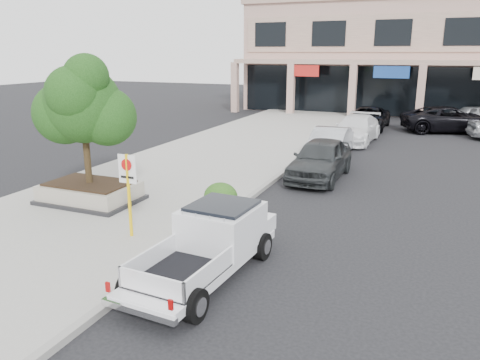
# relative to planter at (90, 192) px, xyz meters

# --- Properties ---
(ground) EXTENTS (120.00, 120.00, 0.00)m
(ground) POSITION_rel_planter_xyz_m (6.30, -1.53, -0.48)
(ground) COLOR black
(ground) RESTS_ON ground
(sidewalk) EXTENTS (8.00, 52.00, 0.15)m
(sidewalk) POSITION_rel_planter_xyz_m (0.80, 4.47, -0.40)
(sidewalk) COLOR gray
(sidewalk) RESTS_ON ground
(curb) EXTENTS (0.20, 52.00, 0.15)m
(curb) POSITION_rel_planter_xyz_m (4.75, 4.47, -0.40)
(curb) COLOR gray
(curb) RESTS_ON ground
(planter) EXTENTS (3.20, 2.20, 0.68)m
(planter) POSITION_rel_planter_xyz_m (0.00, 0.00, 0.00)
(planter) COLOR black
(planter) RESTS_ON sidewalk
(planter_tree) EXTENTS (2.90, 2.55, 4.00)m
(planter_tree) POSITION_rel_planter_xyz_m (0.13, 0.15, 2.94)
(planter_tree) COLOR black
(planter_tree) RESTS_ON planter
(no_parking_sign) EXTENTS (0.55, 0.09, 2.30)m
(no_parking_sign) POSITION_rel_planter_xyz_m (3.10, -2.03, 1.16)
(no_parking_sign) COLOR yellow
(no_parking_sign) RESTS_ON sidewalk
(hedge) EXTENTS (1.10, 0.99, 0.93)m
(hedge) POSITION_rel_planter_xyz_m (4.50, 0.80, 0.14)
(hedge) COLOR #1F4D16
(hedge) RESTS_ON sidewalk
(pickup_truck) EXTENTS (2.15, 5.03, 1.55)m
(pickup_truck) POSITION_rel_planter_xyz_m (5.95, -3.23, 0.30)
(pickup_truck) COLOR white
(pickup_truck) RESTS_ON ground
(curb_car_a) EXTENTS (2.04, 4.85, 1.64)m
(curb_car_a) POSITION_rel_planter_xyz_m (6.32, 6.54, 0.34)
(curb_car_a) COLOR #2C2F31
(curb_car_a) RESTS_ON ground
(curb_car_b) EXTENTS (1.65, 4.62, 1.52)m
(curb_car_b) POSITION_rel_planter_xyz_m (5.91, 10.11, 0.28)
(curb_car_b) COLOR #AFB2B7
(curb_car_b) RESTS_ON ground
(curb_car_c) EXTENTS (2.45, 5.38, 1.53)m
(curb_car_c) POSITION_rel_planter_xyz_m (6.33, 15.24, 0.29)
(curb_car_c) COLOR white
(curb_car_c) RESTS_ON ground
(curb_car_d) EXTENTS (2.53, 5.33, 1.47)m
(curb_car_d) POSITION_rel_planter_xyz_m (6.27, 20.49, 0.26)
(curb_car_d) COLOR black
(curb_car_d) RESTS_ON ground
(lot_car_d) EXTENTS (6.55, 4.54, 1.66)m
(lot_car_d) POSITION_rel_planter_xyz_m (11.37, 21.17, 0.36)
(lot_car_d) COLOR black
(lot_car_d) RESTS_ON ground
(lot_car_e) EXTENTS (4.26, 2.97, 1.35)m
(lot_car_e) POSITION_rel_planter_xyz_m (13.37, 25.72, 0.20)
(lot_car_e) COLOR gray
(lot_car_e) RESTS_ON ground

